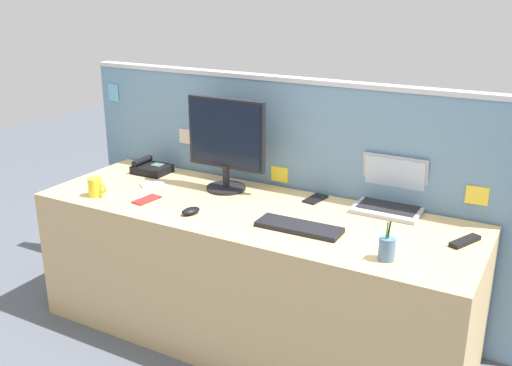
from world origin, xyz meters
The scene contains 14 objects.
ground_plane centered at (0.00, 0.00, 0.00)m, with size 10.00×10.00×0.00m, color #4C515B.
desk centered at (0.00, 0.00, 0.36)m, with size 2.20×0.73×0.71m, color tan.
cubicle_divider centered at (0.00, 0.41, 0.65)m, with size 2.55×0.08×1.30m.
desktop_monitor centered at (-0.26, 0.19, 0.98)m, with size 0.45×0.21×0.49m.
laptop centered at (0.59, 0.33, 0.78)m, with size 0.32×0.23×0.26m.
desk_phone centered at (-0.80, 0.22, 0.74)m, with size 0.20×0.16×0.08m.
keyboard_main centered at (0.31, -0.11, 0.72)m, with size 0.39×0.13×0.02m, color black.
computer_mouse_right_hand centered at (-0.22, -0.20, 0.73)m, with size 0.06×0.10×0.03m, color black.
pen_cup centered at (0.74, -0.22, 0.76)m, with size 0.07×0.07×0.17m.
cell_phone_black_slab centered at (0.22, 0.27, 0.72)m, with size 0.07×0.15×0.01m, color black.
cell_phone_silver_slab centered at (-0.65, 0.04, 0.72)m, with size 0.07×0.13×0.01m, color #B7BAC1.
cell_phone_red_case centered at (-0.52, -0.16, 0.72)m, with size 0.07×0.15×0.01m, color #B22323.
tv_remote centered at (0.99, 0.10, 0.72)m, with size 0.04×0.17×0.02m, color black.
coffee_mug centered at (-0.79, -0.23, 0.76)m, with size 0.11×0.07×0.10m.
Camera 1 is at (1.31, -2.31, 1.76)m, focal length 40.90 mm.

